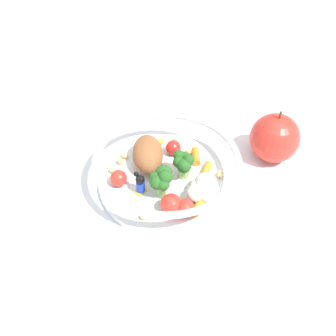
% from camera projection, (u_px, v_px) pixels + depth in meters
% --- Properties ---
extents(ground_plane, '(2.40, 2.40, 0.00)m').
position_uv_depth(ground_plane, '(158.00, 179.00, 0.64)').
color(ground_plane, white).
extents(food_container, '(0.22, 0.22, 0.06)m').
position_uv_depth(food_container, '(168.00, 170.00, 0.61)').
color(food_container, white).
rests_on(food_container, ground_plane).
extents(loose_apple, '(0.08, 0.08, 0.09)m').
position_uv_depth(loose_apple, '(275.00, 138.00, 0.64)').
color(loose_apple, red).
rests_on(loose_apple, ground_plane).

